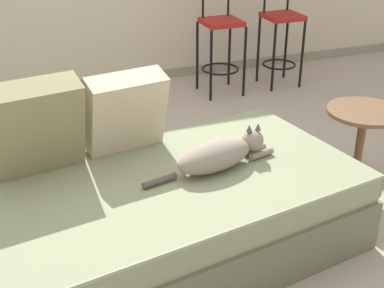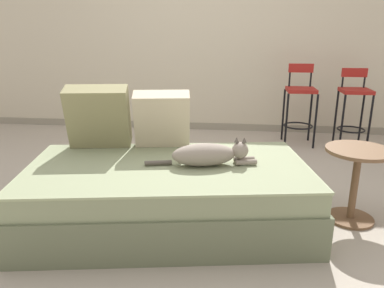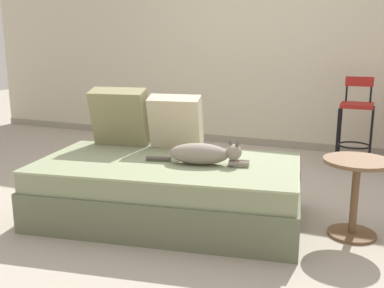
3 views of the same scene
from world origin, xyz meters
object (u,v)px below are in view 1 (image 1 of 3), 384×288
throw_pillow_corner (34,127)px  bar_stool_by_doorway (281,30)px  couch (171,217)px  throw_pillow_middle (125,112)px  bar_stool_near_window (220,36)px  side_table (361,138)px  cat (220,155)px

throw_pillow_corner → bar_stool_by_doorway: size_ratio=0.56×
couch → throw_pillow_middle: size_ratio=4.53×
bar_stool_near_window → bar_stool_by_doorway: (0.60, 0.00, -0.00)m
bar_stool_by_doorway → throw_pillow_corner: bearing=-143.2°
couch → side_table: (1.28, 0.21, 0.12)m
throw_pillow_middle → side_table: throw_pillow_middle is taller
throw_pillow_corner → bar_stool_by_doorway: bearing=36.8°
throw_pillow_middle → cat: throw_pillow_middle is taller
side_table → cat: bearing=-169.7°
throw_pillow_corner → cat: size_ratio=0.66×
couch → side_table: bearing=9.2°
throw_pillow_middle → side_table: bearing=-7.6°
cat → bar_stool_by_doorway: 2.54m
couch → cat: bearing=5.0°
cat → bar_stool_near_window: (0.91, 2.05, -0.00)m
throw_pillow_corner → bar_stool_by_doorway: 2.94m
bar_stool_near_window → side_table: size_ratio=1.74×
cat → bar_stool_by_doorway: bar_stool_by_doorway is taller
bar_stool_by_doorway → side_table: bearing=-105.0°
cat → side_table: cat is taller
throw_pillow_corner → bar_stool_near_window: bar_stool_near_window is taller
couch → bar_stool_by_doorway: bearing=49.4°
cat → bar_stool_near_window: bearing=66.1°
bar_stool_by_doorway → side_table: size_ratio=1.66×
couch → throw_pillow_corner: size_ratio=4.12×
cat → side_table: bearing=10.3°
bar_stool_near_window → bar_stool_by_doorway: bearing=0.0°
bar_stool_near_window → throw_pillow_corner: bearing=-134.9°
throw_pillow_middle → side_table: (1.39, -0.18, -0.31)m
throw_pillow_corner → throw_pillow_middle: bearing=9.2°
throw_pillow_middle → side_table: 1.43m
throw_pillow_middle → throw_pillow_corner: bearing=-170.8°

